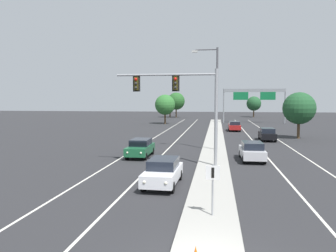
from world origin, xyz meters
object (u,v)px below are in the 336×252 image
Objects in this scene: car_oncoming_white at (163,172)px; tree_far_left_a at (165,105)px; car_oncoming_green at (140,148)px; overhead_signal_mast at (184,96)px; tree_far_left_b at (170,103)px; car_receding_red at (234,126)px; tree_far_right_c at (254,104)px; tree_far_left_c at (176,101)px; street_lamp_median at (215,92)px; highway_sign_gantry at (254,95)px; car_receding_black at (267,134)px; median_sign_post at (213,182)px; tree_far_right_a at (299,108)px; car_receding_silver at (252,151)px.

tree_far_left_a is at bearing 98.85° from car_oncoming_white.
car_oncoming_white is 10.02m from car_oncoming_green.
overhead_signal_mast is 44.54m from tree_far_left_a.
car_receding_red is at bearing -67.70° from tree_far_left_b.
tree_far_left_c is (-22.21, -4.84, 0.71)m from tree_far_right_c.
street_lamp_median reaches higher than highway_sign_gantry.
car_receding_black is at bearing -74.61° from car_receding_red.
tree_far_left_c is 1.16× the size of tree_far_left_a.
median_sign_post is 0.36× the size of tree_far_right_a.
overhead_signal_mast is 1.24× the size of tree_far_left_a.
tree_far_right_a reaches higher than car_receding_silver.
overhead_signal_mast reaches higher than car_receding_black.
tree_far_right_a is at bearing 70.97° from median_sign_post.
car_receding_silver is at bearing 55.92° from car_oncoming_white.
car_oncoming_green is (-3.58, 9.36, 0.00)m from car_oncoming_white.
car_receding_black is (12.93, 13.75, 0.00)m from car_oncoming_green.
car_oncoming_green and car_receding_black have the same top height.
tree_far_left_c is at bearing 114.49° from tree_far_right_a.
tree_far_left_c is at bearing -167.69° from tree_far_right_c.
tree_far_right_a is 54.56m from tree_far_left_b.
tree_far_right_c reaches higher than median_sign_post.
tree_far_right_c is at bearing 83.80° from car_receding_silver.
street_lamp_median is 16.44m from tree_far_right_a.
car_receding_black and car_receding_red have the same top height.
overhead_signal_mast reaches higher than tree_far_right_a.
tree_far_right_a is 53.57m from tree_far_left_c.
tree_far_left_b is (-21.36, 20.37, -1.98)m from highway_sign_gantry.
tree_far_left_a is at bearing -84.22° from tree_far_left_b.
highway_sign_gantry is 1.86× the size of tree_far_left_c.
street_lamp_median reaches higher than tree_far_right_c.
median_sign_post is at bearing -97.23° from tree_far_right_c.
car_oncoming_green is 1.00× the size of car_receding_red.
highway_sign_gantry reaches higher than tree_far_left_b.
car_receding_silver is 14.52m from car_receding_black.
street_lamp_median is at bearing -99.36° from tree_far_right_c.
street_lamp_median is at bearing -73.47° from tree_far_left_a.
car_oncoming_white is 10.81m from car_receding_silver.
tree_far_left_a is (-13.65, 14.01, 3.21)m from car_receding_red.
tree_far_right_a is (13.09, 20.33, -1.37)m from overhead_signal_mast.
tree_far_left_b is at bearing 103.90° from car_receding_silver.
car_oncoming_white is 1.00× the size of car_receding_black.
tree_far_right_a is at bearing -84.70° from highway_sign_gantry.
car_oncoming_white is 0.74× the size of tree_far_right_c.
tree_far_right_c is at bearing 80.64° from street_lamp_median.
car_oncoming_white is 0.34× the size of highway_sign_gantry.
highway_sign_gantry reaches higher than tree_far_right_a.
car_receding_silver is at bearing 77.68° from median_sign_post.
tree_far_left_c reaches higher than tree_far_left_b.
tree_far_right_a is at bearing -65.51° from tree_far_left_c.
car_receding_black is at bearing -69.29° from tree_far_left_b.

